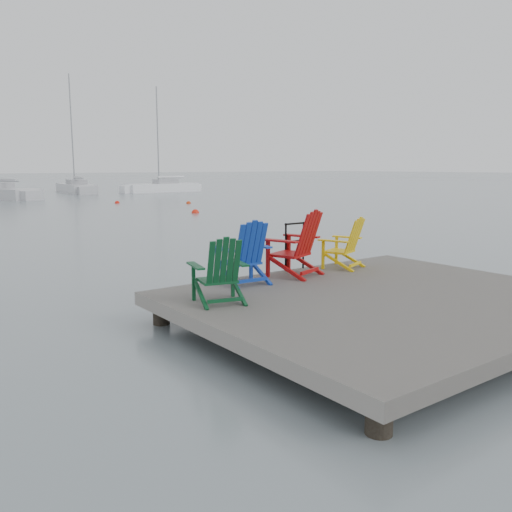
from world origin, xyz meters
TOP-DOWN VIEW (x-y plane):
  - ground at (0.00, 0.00)m, footprint 400.00×400.00m
  - dock at (0.00, 0.00)m, footprint 6.00×5.00m
  - handrail at (0.25, 2.45)m, footprint 0.48×0.04m
  - chair_green at (-2.30, 1.11)m, footprint 0.89×0.85m
  - chair_blue at (-1.26, 1.96)m, footprint 0.90×0.84m
  - chair_red at (-0.12, 1.96)m, footprint 1.12×1.07m
  - chair_yellow at (1.13, 1.98)m, footprint 0.93×0.89m
  - sailboat_mid at (10.50, 45.92)m, footprint 2.87×8.19m
  - sailboat_far at (17.58, 42.09)m, footprint 7.28×2.33m
  - buoy_a at (8.10, 19.68)m, footprint 0.40×0.40m
  - buoy_c at (11.53, 26.45)m, footprint 0.31×0.31m
  - buoy_d at (7.81, 29.53)m, footprint 0.33×0.33m

SIDE VIEW (x-z plane):
  - ground at x=0.00m, z-range 0.00..0.00m
  - buoy_a at x=8.10m, z-range -0.20..0.20m
  - buoy_c at x=11.53m, z-range -0.16..0.16m
  - buoy_d at x=7.81m, z-range -0.17..0.17m
  - dock at x=0.00m, z-range -0.35..1.05m
  - sailboat_mid at x=10.50m, z-range -5.21..5.92m
  - sailboat_far at x=17.58m, z-range -4.68..5.39m
  - chair_green at x=-2.30m, z-range 0.50..1.47m
  - chair_yellow at x=1.13m, z-range 0.50..1.48m
  - chair_blue at x=-1.26m, z-range 0.50..1.57m
  - handrail at x=0.25m, z-range 0.59..1.49m
  - chair_red at x=-0.12m, z-range 0.50..1.67m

